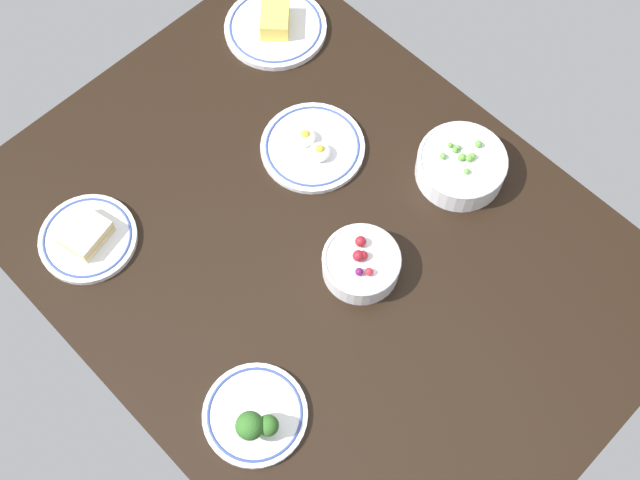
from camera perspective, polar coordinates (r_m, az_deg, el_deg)
dining_table at (r=151.22cm, az=0.00°, el=-0.66°), size 119.12×89.68×4.00cm
bowl_berries at (r=144.98cm, az=2.93°, el=-1.67°), size 14.25×14.25×6.77cm
plate_eggs at (r=158.58cm, az=-0.53°, el=6.61°), size 20.48×20.48×4.29cm
plate_sandwich at (r=154.74cm, az=-16.12°, el=0.20°), size 18.19×18.19×4.40cm
plate_broccoli at (r=137.34cm, az=-4.61°, el=-12.38°), size 17.77×17.77×7.67cm
plate_cheese at (r=176.21cm, az=-3.17°, el=14.86°), size 21.66×21.66×5.28cm
bowl_peas at (r=156.26cm, az=9.93°, el=5.20°), size 17.13×17.13×6.65cm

